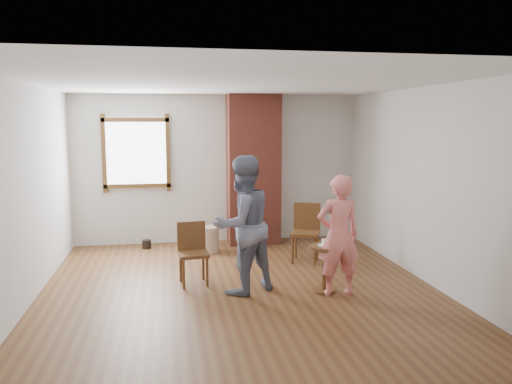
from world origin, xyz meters
TOP-DOWN VIEW (x-y plane):
  - ground at (0.00, 0.00)m, footprint 5.50×5.50m
  - room_shell at (-0.06, 0.61)m, footprint 5.04×5.52m
  - brick_chimney at (0.60, 2.50)m, footprint 0.90×0.50m
  - stoneware_crock at (-0.23, 1.99)m, footprint 0.40×0.40m
  - dark_pot at (-1.26, 2.40)m, footprint 0.15×0.15m
  - dining_chair_left at (-0.58, 0.44)m, footprint 0.41×0.41m
  - dining_chair_right at (1.20, 1.21)m, footprint 0.54×0.54m
  - side_table at (1.03, -0.24)m, footprint 0.40×0.40m
  - cake_plate at (1.03, -0.24)m, footprint 0.18×0.18m
  - cake_slice at (1.04, -0.24)m, footprint 0.08×0.07m
  - man at (0.02, -0.05)m, footprint 1.05×0.97m
  - person_pink at (1.16, -0.36)m, footprint 0.56×0.38m

SIDE VIEW (x-z plane):
  - ground at x=0.00m, z-range 0.00..0.00m
  - dark_pot at x=-1.26m, z-range 0.00..0.15m
  - stoneware_crock at x=-0.23m, z-range 0.00..0.42m
  - side_table at x=1.03m, z-range 0.10..0.70m
  - dining_chair_left at x=-0.58m, z-range 0.05..0.86m
  - dining_chair_right at x=1.20m, z-range 0.05..0.94m
  - cake_plate at x=1.03m, z-range 0.60..0.61m
  - cake_slice at x=1.04m, z-range 0.61..0.67m
  - person_pink at x=1.16m, z-range 0.00..1.50m
  - man at x=0.02m, z-range 0.00..1.73m
  - brick_chimney at x=0.60m, z-range 0.00..2.60m
  - room_shell at x=-0.06m, z-range 0.50..3.12m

